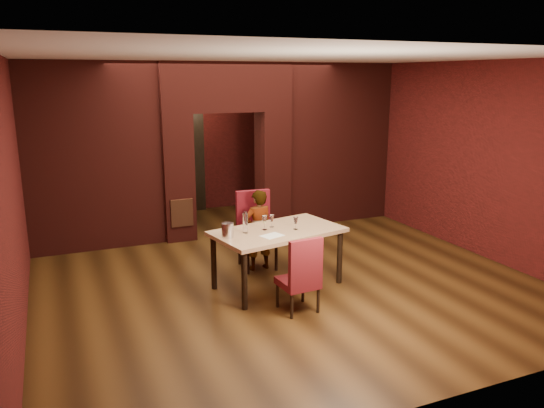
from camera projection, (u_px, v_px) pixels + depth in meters
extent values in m
plane|color=#452A11|center=(267.00, 265.00, 8.49)|extent=(8.00, 8.00, 0.00)
cube|color=silver|center=(267.00, 58.00, 7.73)|extent=(7.00, 8.00, 0.04)
cube|color=maroon|center=(198.00, 139.00, 11.69)|extent=(7.00, 0.04, 3.20)
cube|color=maroon|center=(445.00, 238.00, 4.53)|extent=(7.00, 0.04, 3.20)
cube|color=maroon|center=(15.00, 184.00, 6.78)|extent=(0.04, 8.00, 3.20)
cube|color=maroon|center=(448.00, 154.00, 9.44)|extent=(0.04, 8.00, 3.20)
cube|color=maroon|center=(177.00, 177.00, 9.64)|extent=(0.55, 0.55, 2.30)
cube|color=maroon|center=(273.00, 170.00, 10.36)|extent=(0.55, 0.55, 2.30)
cube|color=maroon|center=(225.00, 87.00, 9.63)|extent=(2.45, 0.55, 0.90)
cube|color=maroon|center=(94.00, 157.00, 9.00)|extent=(2.28, 0.35, 3.20)
cube|color=maroon|center=(336.00, 144.00, 10.80)|extent=(2.28, 0.35, 3.20)
cube|color=#A0512E|center=(182.00, 213.00, 9.52)|extent=(0.40, 0.03, 0.50)
cube|color=black|center=(181.00, 165.00, 11.61)|extent=(0.90, 0.08, 2.10)
cube|color=black|center=(182.00, 165.00, 11.57)|extent=(1.02, 0.04, 2.22)
cube|color=tan|center=(278.00, 258.00, 7.56)|extent=(1.96, 1.34, 0.84)
cube|color=maroon|center=(257.00, 231.00, 8.25)|extent=(0.58, 0.58, 1.20)
cube|color=maroon|center=(298.00, 273.00, 6.74)|extent=(0.49, 0.49, 1.01)
imported|color=silver|center=(258.00, 230.00, 8.17)|extent=(0.48, 0.33, 1.27)
cube|color=white|center=(272.00, 236.00, 7.17)|extent=(0.34, 0.29, 0.00)
cylinder|color=silver|center=(228.00, 230.00, 7.08)|extent=(0.16, 0.16, 0.20)
cylinder|color=white|center=(245.00, 222.00, 7.27)|extent=(0.07, 0.07, 0.30)
imported|color=#355E28|center=(301.00, 244.00, 8.80)|extent=(0.54, 0.52, 0.45)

